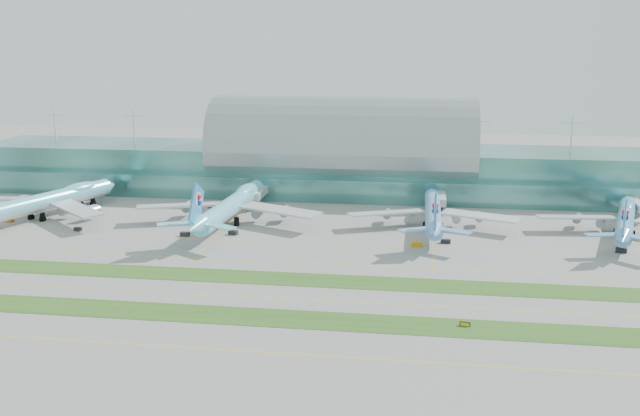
% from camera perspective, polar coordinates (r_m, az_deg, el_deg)
% --- Properties ---
extents(ground, '(700.00, 700.00, 0.00)m').
position_cam_1_polar(ground, '(206.03, -2.18, -5.90)').
color(ground, gray).
rests_on(ground, ground).
extents(terminal, '(340.00, 69.10, 36.00)m').
position_cam_1_polar(terminal, '(326.56, 1.84, 3.82)').
color(terminal, '#3D7A75').
rests_on(terminal, ground).
extents(grass_strip_near, '(420.00, 12.00, 0.08)m').
position_cam_1_polar(grass_strip_near, '(180.29, -3.79, -8.76)').
color(grass_strip_near, '#2D591E').
rests_on(grass_strip_near, ground).
extents(grass_strip_far, '(420.00, 12.00, 0.08)m').
position_cam_1_polar(grass_strip_far, '(207.88, -2.08, -5.71)').
color(grass_strip_far, '#2D591E').
rests_on(grass_strip_far, ground).
extents(taxiline_a, '(420.00, 0.35, 0.01)m').
position_cam_1_polar(taxiline_a, '(162.39, -5.27, -11.37)').
color(taxiline_a, yellow).
rests_on(taxiline_a, ground).
extents(taxiline_b, '(420.00, 0.35, 0.01)m').
position_cam_1_polar(taxiline_b, '(193.09, -2.93, -7.24)').
color(taxiline_b, yellow).
rests_on(taxiline_b, ground).
extents(taxiline_c, '(420.00, 0.35, 0.01)m').
position_cam_1_polar(taxiline_c, '(222.86, -1.35, -4.40)').
color(taxiline_c, yellow).
rests_on(taxiline_c, ground).
extents(taxiline_d, '(420.00, 0.35, 0.01)m').
position_cam_1_polar(taxiline_d, '(243.65, -0.50, -2.86)').
color(taxiline_d, yellow).
rests_on(taxiline_d, ground).
extents(airliner_a, '(67.41, 78.40, 22.29)m').
position_cam_1_polar(airliner_a, '(297.72, -21.14, 0.57)').
color(airliner_a, '#68D3E6').
rests_on(airliner_a, ground).
extents(airliner_b, '(72.68, 82.60, 22.73)m').
position_cam_1_polar(airliner_b, '(272.58, -7.07, 0.30)').
color(airliner_b, '#6ED9F3').
rests_on(airliner_b, ground).
extents(airliner_c, '(63.25, 71.64, 19.75)m').
position_cam_1_polar(airliner_c, '(266.87, 9.04, -0.25)').
color(airliner_c, '#6FB0F4').
rests_on(airliner_c, ground).
extents(airliner_d, '(58.64, 67.90, 19.07)m').
position_cam_1_polar(airliner_d, '(275.65, 23.26, -0.79)').
color(airliner_d, '#62A7D8').
rests_on(airliner_d, ground).
extents(gse_a, '(4.14, 2.85, 1.60)m').
position_cam_1_polar(gse_a, '(297.48, -23.64, -0.87)').
color(gse_a, '#C16D0B').
rests_on(gse_a, ground).
extents(gse_b, '(3.09, 2.04, 1.31)m').
position_cam_1_polar(gse_b, '(274.15, -18.81, -1.61)').
color(gse_b, black).
rests_on(gse_b, ground).
extents(gse_c, '(3.34, 2.06, 1.49)m').
position_cam_1_polar(gse_c, '(257.04, -10.76, -2.07)').
color(gse_c, black).
rests_on(gse_c, ground).
extents(gse_d, '(3.66, 2.59, 1.53)m').
position_cam_1_polar(gse_d, '(256.48, -6.96, -1.96)').
color(gse_d, black).
rests_on(gse_d, ground).
extents(gse_e, '(3.98, 2.69, 1.55)m').
position_cam_1_polar(gse_e, '(242.33, 7.74, -2.88)').
color(gse_e, orange).
rests_on(gse_e, ground).
extents(gse_f, '(3.34, 1.75, 1.35)m').
position_cam_1_polar(gse_f, '(247.73, 10.02, -2.63)').
color(gse_f, black).
rests_on(gse_f, ground).
extents(gse_g, '(3.77, 2.47, 1.60)m').
position_cam_1_polar(gse_g, '(253.19, 22.96, -3.12)').
color(gse_g, black).
rests_on(gse_g, ground).
extents(taxiway_sign_east, '(2.59, 0.82, 1.10)m').
position_cam_1_polar(taxiway_sign_east, '(178.32, 11.52, -9.09)').
color(taxiway_sign_east, black).
rests_on(taxiway_sign_east, ground).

